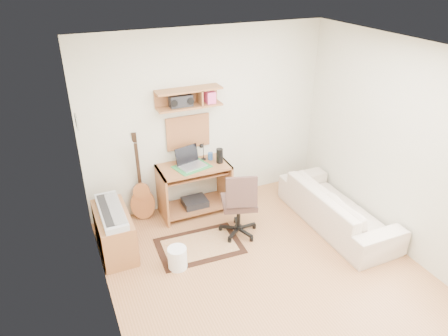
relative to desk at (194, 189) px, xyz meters
name	(u,v)px	position (x,y,z in m)	size (l,w,h in m)	color
floor	(271,278)	(0.32, -1.73, -0.38)	(3.60, 4.00, 0.01)	#AD7448
ceiling	(286,56)	(0.32, -1.73, 2.23)	(3.60, 4.00, 0.01)	white
back_wall	(207,120)	(0.32, 0.28, 0.93)	(3.60, 0.01, 2.60)	beige
left_wall	(102,222)	(-1.48, -1.73, 0.93)	(0.01, 4.00, 2.60)	beige
right_wall	(408,152)	(2.13, -1.73, 0.93)	(0.01, 4.00, 2.60)	beige
wall_shelf	(189,98)	(0.02, 0.15, 1.32)	(0.90, 0.25, 0.26)	#9E6237
cork_board	(188,132)	(0.02, 0.25, 0.79)	(0.64, 0.03, 0.49)	tan
wall_photo	(77,122)	(-1.46, -0.23, 1.34)	(0.02, 0.20, 0.15)	#4C8CBF
desk	(194,189)	(0.00, 0.00, 0.00)	(1.00, 0.55, 0.75)	#9E6237
laptop	(192,158)	(-0.03, -0.02, 0.51)	(0.36, 0.36, 0.28)	silver
speaker	(220,156)	(0.38, -0.05, 0.48)	(0.10, 0.10, 0.21)	black
desk_lamp	(203,151)	(0.21, 0.14, 0.51)	(0.09, 0.09, 0.27)	black
pencil_cup	(210,156)	(0.30, 0.10, 0.43)	(0.07, 0.07, 0.11)	#2F548E
boombox	(181,101)	(-0.10, 0.15, 1.30)	(0.31, 0.14, 0.16)	black
rug	(199,246)	(-0.24, -0.82, -0.37)	(1.08, 0.72, 0.01)	#CAB888
task_chair	(239,202)	(0.35, -0.76, 0.12)	(0.50, 0.50, 0.98)	#3D2924
cabinet	(114,232)	(-1.26, -0.46, -0.10)	(0.40, 0.90, 0.55)	#9E6237
music_keyboard	(111,212)	(-1.26, -0.46, 0.21)	(0.27, 0.88, 0.08)	#B2B5BA
guitar	(140,178)	(-0.74, 0.13, 0.27)	(0.35, 0.22, 1.29)	#B86A38
waste_basket	(177,258)	(-0.63, -1.10, -0.23)	(0.23, 0.23, 0.28)	white
printer	(240,195)	(0.75, 0.01, -0.29)	(0.43, 0.33, 0.16)	#A5A8AA
sofa	(338,201)	(1.70, -1.12, 0.00)	(1.92, 0.56, 0.75)	beige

